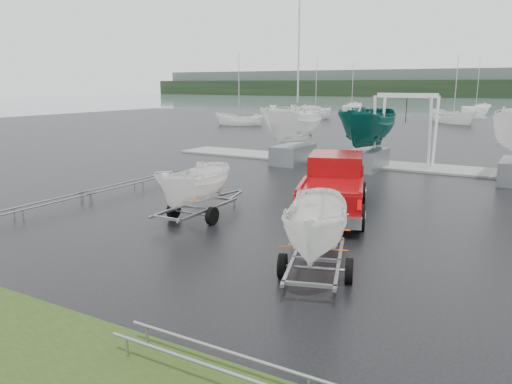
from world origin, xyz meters
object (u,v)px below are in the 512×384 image
pickup_truck (334,183)px  trailer_parked (194,153)px  trailer_hitched (318,180)px  boat_hoist (406,120)px

pickup_truck → trailer_parked: 5.27m
trailer_hitched → boat_hoist: trailer_hitched is taller
trailer_hitched → trailer_parked: size_ratio=1.03×
trailer_parked → boat_hoist: (3.34, 15.03, 0.33)m
pickup_truck → trailer_parked: (-3.66, -3.57, 1.27)m
pickup_truck → boat_hoist: size_ratio=1.58×
pickup_truck → trailer_hitched: size_ratio=1.47×
pickup_truck → boat_hoist: boat_hoist is taller
pickup_truck → boat_hoist: 11.58m
trailer_parked → boat_hoist: 15.40m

